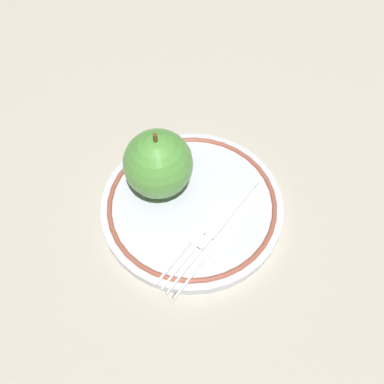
{
  "coord_description": "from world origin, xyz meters",
  "views": [
    {
      "loc": [
        0.25,
        0.05,
        0.43
      ],
      "look_at": [
        -0.01,
        -0.01,
        0.04
      ],
      "focal_mm": 40.0,
      "sensor_mm": 36.0,
      "label": 1
    }
  ],
  "objects": [
    {
      "name": "apple_red_whole",
      "position": [
        -0.03,
        -0.05,
        0.05
      ],
      "size": [
        0.08,
        0.08,
        0.09
      ],
      "color": "#529A3E",
      "rests_on": "plate"
    },
    {
      "name": "ground_plane",
      "position": [
        0.0,
        0.0,
        0.0
      ],
      "size": [
        2.0,
        2.0,
        0.0
      ],
      "primitive_type": "plane",
      "color": "#B3AB99"
    },
    {
      "name": "plate",
      "position": [
        -0.01,
        -0.01,
        0.01
      ],
      "size": [
        0.21,
        0.21,
        0.02
      ],
      "color": "silver",
      "rests_on": "ground_plane"
    },
    {
      "name": "fork",
      "position": [
        0.02,
        0.02,
        0.02
      ],
      "size": [
        0.17,
        0.09,
        0.0
      ],
      "rotation": [
        0.0,
        0.0,
        5.87
      ],
      "color": "silver",
      "rests_on": "plate"
    }
  ]
}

